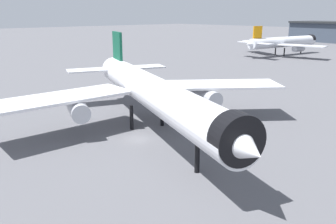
% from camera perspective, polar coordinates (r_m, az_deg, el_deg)
% --- Properties ---
extents(ground, '(900.00, 900.00, 0.00)m').
position_cam_1_polar(ground, '(55.41, -4.92, -4.45)').
color(ground, '#56565B').
extents(airliner_near_gate, '(56.48, 50.51, 15.43)m').
position_cam_1_polar(airliner_near_gate, '(57.11, -2.83, 3.32)').
color(airliner_near_gate, white).
rests_on(airliner_near_gate, ground).
extents(airliner_far_taxiway, '(45.09, 49.84, 13.90)m').
position_cam_1_polar(airliner_far_taxiway, '(174.81, 18.37, 10.81)').
color(airliner_far_taxiway, silver).
rests_on(airliner_far_taxiway, ground).
extents(baggage_tug_wing, '(1.90, 3.21, 1.85)m').
position_cam_1_polar(baggage_tug_wing, '(92.57, -3.93, 4.49)').
color(baggage_tug_wing, black).
rests_on(baggage_tug_wing, ground).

